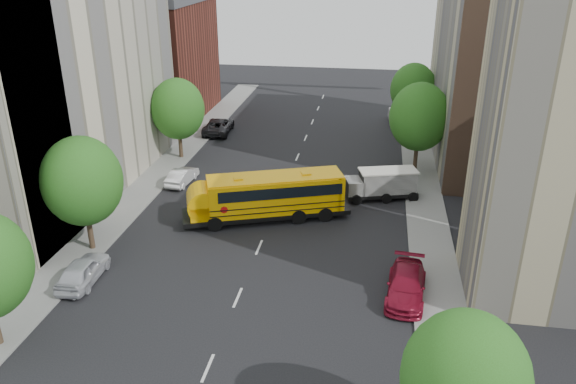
% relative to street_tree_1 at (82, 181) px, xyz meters
% --- Properties ---
extents(ground, '(120.00, 120.00, 0.00)m').
position_rel_street_tree_1_xyz_m(ground, '(11.00, 4.00, -4.95)').
color(ground, black).
rests_on(ground, ground).
extents(sidewalk_left, '(3.00, 80.00, 0.12)m').
position_rel_street_tree_1_xyz_m(sidewalk_left, '(-0.50, 9.00, -4.89)').
color(sidewalk_left, slate).
rests_on(sidewalk_left, ground).
extents(sidewalk_right, '(3.00, 80.00, 0.12)m').
position_rel_street_tree_1_xyz_m(sidewalk_right, '(22.50, 9.00, -4.89)').
color(sidewalk_right, slate).
rests_on(sidewalk_right, ground).
extents(lane_markings, '(0.15, 64.00, 0.01)m').
position_rel_street_tree_1_xyz_m(lane_markings, '(11.00, 14.00, -4.95)').
color(lane_markings, silver).
rests_on(lane_markings, ground).
extents(building_left_cream, '(10.00, 26.00, 20.00)m').
position_rel_street_tree_1_xyz_m(building_left_cream, '(-7.00, 10.00, 5.05)').
color(building_left_cream, beige).
rests_on(building_left_cream, ground).
extents(building_left_redbrick, '(10.00, 15.00, 13.00)m').
position_rel_street_tree_1_xyz_m(building_left_redbrick, '(-7.00, 32.00, 1.55)').
color(building_left_redbrick, maroon).
rests_on(building_left_redbrick, ground).
extents(building_right_far, '(10.00, 22.00, 18.00)m').
position_rel_street_tree_1_xyz_m(building_right_far, '(29.00, 24.00, 4.05)').
color(building_right_far, '#B0A789').
rests_on(building_right_far, ground).
extents(building_right_sidewall, '(10.10, 0.30, 18.00)m').
position_rel_street_tree_1_xyz_m(building_right_sidewall, '(29.00, 13.00, 4.05)').
color(building_right_sidewall, brown).
rests_on(building_right_sidewall, ground).
extents(street_tree_1, '(5.12, 5.12, 7.90)m').
position_rel_street_tree_1_xyz_m(street_tree_1, '(0.00, 0.00, 0.00)').
color(street_tree_1, '#38281C').
rests_on(street_tree_1, ground).
extents(street_tree_2, '(4.99, 4.99, 7.71)m').
position_rel_street_tree_1_xyz_m(street_tree_2, '(0.00, 18.00, -0.12)').
color(street_tree_2, '#38281C').
rests_on(street_tree_2, ground).
extents(street_tree_3, '(4.61, 4.61, 7.11)m').
position_rel_street_tree_1_xyz_m(street_tree_3, '(22.00, -14.00, -0.50)').
color(street_tree_3, '#38281C').
rests_on(street_tree_3, ground).
extents(street_tree_4, '(5.25, 5.25, 8.10)m').
position_rel_street_tree_1_xyz_m(street_tree_4, '(22.00, 18.00, 0.12)').
color(street_tree_4, '#38281C').
rests_on(street_tree_4, ground).
extents(street_tree_5, '(4.86, 4.86, 7.51)m').
position_rel_street_tree_1_xyz_m(street_tree_5, '(22.00, 30.00, -0.25)').
color(street_tree_5, '#38281C').
rests_on(street_tree_5, ground).
extents(school_bus, '(12.50, 6.87, 3.48)m').
position_rel_street_tree_1_xyz_m(school_bus, '(10.52, 6.35, -3.01)').
color(school_bus, black).
rests_on(school_bus, ground).
extents(safari_truck, '(5.99, 3.46, 2.43)m').
position_rel_street_tree_1_xyz_m(safari_truck, '(19.08, 11.52, -3.67)').
color(safari_truck, black).
rests_on(safari_truck, ground).
extents(parked_car_0, '(2.00, 4.64, 1.56)m').
position_rel_street_tree_1_xyz_m(parked_car_0, '(1.40, -3.82, -4.17)').
color(parked_car_0, silver).
rests_on(parked_car_0, ground).
extents(parked_car_1, '(1.81, 4.21, 1.35)m').
position_rel_street_tree_1_xyz_m(parked_car_1, '(2.20, 11.92, -4.28)').
color(parked_car_1, silver).
rests_on(parked_car_1, ground).
extents(parked_car_2, '(3.03, 5.95, 1.61)m').
position_rel_street_tree_1_xyz_m(parked_car_2, '(1.40, 26.26, -4.15)').
color(parked_car_2, black).
rests_on(parked_car_2, ground).
extents(parked_car_3, '(2.64, 5.48, 1.54)m').
position_rel_street_tree_1_xyz_m(parked_car_3, '(20.60, -2.29, -4.18)').
color(parked_car_3, maroon).
rests_on(parked_car_3, ground).
extents(parked_car_4, '(1.72, 3.86, 1.29)m').
position_rel_street_tree_1_xyz_m(parked_car_4, '(20.60, 14.58, -4.31)').
color(parked_car_4, '#304055').
rests_on(parked_car_4, ground).
extents(parked_car_5, '(1.89, 4.77, 1.54)m').
position_rel_street_tree_1_xyz_m(parked_car_5, '(20.54, 33.34, -4.18)').
color(parked_car_5, '#A7A6A1').
rests_on(parked_car_5, ground).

